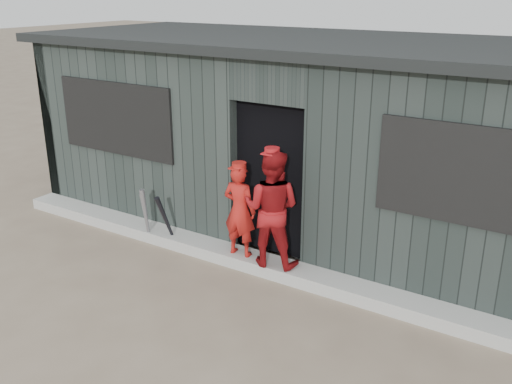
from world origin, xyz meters
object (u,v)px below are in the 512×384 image
Objects in this scene: player_red_left at (240,210)px; player_red_right at (272,208)px; player_grey_back at (309,210)px; bat_left at (146,215)px; dugout at (322,137)px; bat_right at (166,221)px; bat_mid at (146,216)px.

player_red_right is at bearing 175.28° from player_red_left.
player_red_left is at bearing 48.10° from player_grey_back.
player_red_left is 0.86m from player_grey_back.
bat_left is 0.51× the size of player_grey_back.
dugout is (1.73, 1.76, 0.94)m from bat_left.
dugout is at bearing 45.49° from bat_left.
player_grey_back is (1.72, 0.68, 0.30)m from bat_right.
player_red_right is 0.17× the size of dugout.
bat_mid is 0.32m from bat_right.
bat_mid is 0.67× the size of player_red_left.
dugout reaches higher than bat_left.
player_red_left is (1.41, 0.14, 0.34)m from bat_mid.
player_red_left is 1.82m from dugout.
dugout is (1.64, 1.86, 0.90)m from bat_mid.
player_grey_back is at bearing -119.59° from player_red_right.
dugout reaches higher than player_red_left.
bat_mid is 0.55× the size of player_red_right.
player_grey_back reaches higher than bat_left.
dugout is (-0.41, 1.13, 0.61)m from player_grey_back.
player_grey_back is at bearing -140.92° from player_red_left.
bat_left is at bearing -1.87° from player_red_left.
bat_right is (0.32, 0.04, -0.01)m from bat_mid.
bat_mid is at bearing -8.55° from player_red_right.
bat_left is 0.89× the size of bat_right.
dugout reaches higher than player_red_right.
player_red_left is at bearing 5.16° from bat_right.
bat_mid is at bearing 24.89° from player_grey_back.
player_red_right is (0.45, -0.01, 0.12)m from player_red_left.
player_red_left is at bearing 1.73° from bat_left.
player_red_left is at bearing 5.68° from bat_mid.
bat_right is at bearing 7.46° from bat_mid.
bat_left is 1.55m from player_red_left.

